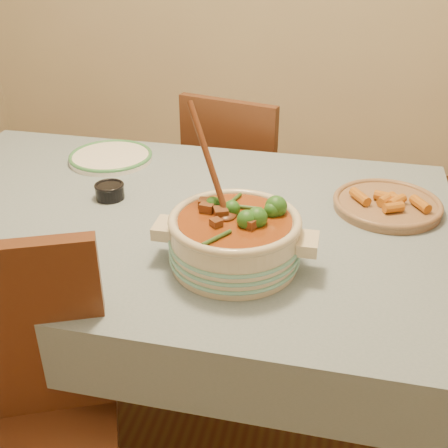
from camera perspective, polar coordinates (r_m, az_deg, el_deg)
name	(u,v)px	position (r m, az deg, el deg)	size (l,w,h in m)	color
floor	(173,399)	(2.11, -5.16, -17.33)	(4.50, 4.50, 0.00)	#4A2615
dining_table	(164,240)	(1.69, -6.15, -1.67)	(1.68, 1.08, 0.76)	brown
stew_casserole	(235,235)	(1.37, 1.07, -1.14)	(0.41, 0.33, 0.38)	beige
white_plate	(111,157)	(2.03, -11.43, 6.71)	(0.34, 0.34, 0.03)	white
condiment_bowl	(110,190)	(1.75, -11.54, 3.38)	(0.09, 0.09, 0.05)	black
fried_plate	(387,203)	(1.72, 16.26, 2.10)	(0.39, 0.39, 0.05)	#9E7857
chair_far	(238,180)	(2.44, 1.45, 4.45)	(0.50, 0.50, 0.89)	#552C1A
chair_near	(12,435)	(1.38, -20.75, -19.41)	(0.58, 0.58, 0.95)	#552C1A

